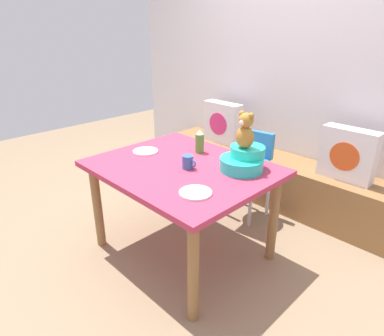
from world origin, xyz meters
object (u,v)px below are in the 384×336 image
pillow_floral_left (222,123)px  infant_seat_teal (243,160)px  teddy_bear (245,131)px  coffee_mug (188,162)px  pillow_floral_right (348,154)px  dinner_plate_far (146,151)px  dinner_plate_near (196,193)px  highchair (250,163)px  ketchup_bottle (200,142)px  dining_table (182,178)px

pillow_floral_left → infant_seat_teal: bearing=-43.6°
teddy_bear → coffee_mug: 0.45m
pillow_floral_right → infant_seat_teal: 1.05m
coffee_mug → dinner_plate_far: coffee_mug is taller
dinner_plate_near → dinner_plate_far: bearing=164.2°
teddy_bear → dinner_plate_near: teddy_bear is taller
highchair → teddy_bear: (0.34, -0.57, 0.50)m
teddy_bear → ketchup_bottle: (-0.45, 0.03, -0.19)m
teddy_bear → coffee_mug: (-0.28, -0.26, -0.23)m
pillow_floral_left → pillow_floral_right: size_ratio=1.00×
coffee_mug → highchair: bearing=94.0°
pillow_floral_left → highchair: (0.69, -0.42, -0.16)m
highchair → dinner_plate_far: highchair is taller
pillow_floral_left → ketchup_bottle: bearing=-58.7°
dining_table → dinner_plate_near: bearing=-32.6°
infant_seat_teal → teddy_bear: bearing=-90.0°
pillow_floral_right → teddy_bear: size_ratio=1.76×
infant_seat_teal → dinner_plate_near: size_ratio=1.65×
dining_table → coffee_mug: coffee_mug is taller
pillow_floral_right → coffee_mug: bearing=-116.4°
infant_seat_teal → ketchup_bottle: (-0.45, 0.03, 0.02)m
infant_seat_teal → dinner_plate_far: (-0.76, -0.27, -0.07)m
pillow_floral_left → highchair: pillow_floral_left is taller
teddy_bear → ketchup_bottle: 0.49m
teddy_bear → coffee_mug: size_ratio=2.08×
dining_table → teddy_bear: bearing=35.9°
coffee_mug → dining_table: bearing=175.1°
dining_table → infant_seat_teal: (0.35, 0.25, 0.17)m
pillow_floral_right → coffee_mug: 1.39m
pillow_floral_right → dinner_plate_far: pillow_floral_right is taller
dining_table → highchair: (0.01, 0.82, -0.12)m
dining_table → pillow_floral_right: bearing=61.0°
pillow_floral_right → dinner_plate_near: 1.51m
pillow_floral_left → dinner_plate_far: (0.27, -1.25, 0.07)m
pillow_floral_right → coffee_mug: (-0.62, -1.24, 0.11)m
infant_seat_teal → dinner_plate_near: bearing=-87.2°
highchair → infant_seat_teal: bearing=-59.1°
pillow_floral_right → ketchup_bottle: size_ratio=2.38×
coffee_mug → dinner_plate_far: bearing=-178.6°
highchair → teddy_bear: size_ratio=3.16×
ketchup_bottle → dinner_plate_far: size_ratio=0.92×
dinner_plate_far → pillow_floral_left: bearing=102.4°
infant_seat_teal → coffee_mug: size_ratio=2.75×
teddy_bear → ketchup_bottle: size_ratio=1.35×
teddy_bear → dining_table: bearing=-144.1°
pillow_floral_left → pillow_floral_right: 1.37m
dining_table → infant_seat_teal: 0.46m
teddy_bear → ketchup_bottle: bearing=176.1°
highchair → coffee_mug: bearing=-86.0°
pillow_floral_right → infant_seat_teal: bearing=-108.9°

